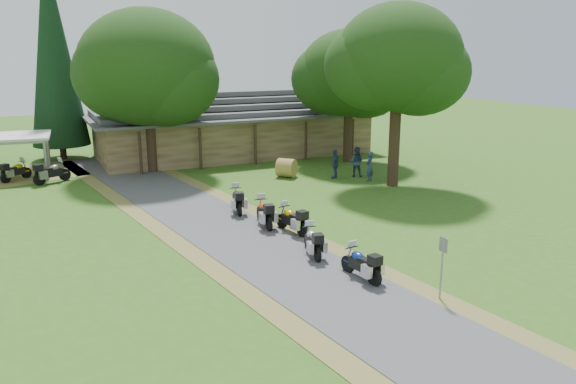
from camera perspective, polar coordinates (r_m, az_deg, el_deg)
name	(u,v)px	position (r m, az deg, el deg)	size (l,w,h in m)	color
ground	(304,275)	(20.49, 1.61, -8.40)	(120.00, 120.00, 0.00)	#345818
driveway	(250,243)	(23.72, -3.85, -5.21)	(46.00, 46.00, 0.00)	#3F3F41
lodge	(233,123)	(43.72, -5.58, 7.03)	(21.40, 9.40, 4.90)	brown
motorcycle_row_a	(361,262)	(20.07, 7.43, -7.08)	(1.84, 0.60, 1.26)	navy
motorcycle_row_b	(313,240)	(22.13, 2.52, -4.91)	(1.84, 0.60, 1.26)	#B5B8BE
motorcycle_row_c	(292,218)	(24.82, 0.38, -2.67)	(1.95, 0.63, 1.33)	#BF8904
motorcycle_row_d	(264,211)	(25.76, -2.42, -1.99)	(2.03, 0.66, 1.39)	#DF4217
motorcycle_row_e	(237,199)	(28.07, -5.18, -0.69)	(1.99, 0.65, 1.36)	black
motorcycle_carport_a	(16,170)	(38.62, -25.94, 2.03)	(1.97, 0.64, 1.35)	gold
motorcycle_carport_b	(52,171)	(37.04, -22.87, 1.95)	(2.10, 0.69, 1.44)	slate
person_a	(370,164)	(34.88, 8.28, 2.85)	(0.62, 0.45, 2.18)	navy
person_b	(356,159)	(36.07, 6.95, 3.32)	(0.64, 0.46, 2.24)	navy
person_c	(335,162)	(35.41, 4.81, 3.10)	(0.61, 0.44, 2.15)	navy
hay_bale	(286,168)	(35.75, -0.16, 2.47)	(1.19, 1.19, 1.09)	olive
sign_post	(442,268)	(18.85, 15.35, -7.49)	(0.39, 0.06, 2.14)	gray
oak_lodge_left	(148,88)	(37.72, -14.05, 10.18)	(8.74, 8.74, 10.98)	black
oak_lodge_right	(349,91)	(40.39, 6.22, 10.20)	(7.14, 7.14, 10.21)	black
oak_driveway	(397,83)	(33.36, 11.02, 10.81)	(7.24, 7.24, 12.08)	black
cedar_near	(54,55)	(44.39, -22.71, 12.69)	(4.05, 4.05, 15.03)	black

